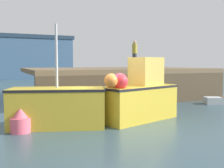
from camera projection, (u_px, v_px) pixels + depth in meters
ground at (112, 128)px, 8.79m from camera, size 120.00×160.00×0.10m
pier at (120, 73)px, 15.83m from camera, size 10.88×7.19×1.85m
fishing_boat_near_left at (57, 107)px, 8.61m from camera, size 3.37×2.12×3.43m
fishing_boat_near_right at (138, 95)px, 9.69m from camera, size 3.40×2.10×2.37m
rowboat at (223, 101)px, 13.63m from camera, size 1.99×1.41×0.40m
dockworker at (135, 54)px, 17.04m from camera, size 0.34×0.34×1.81m
warehouse at (33, 57)px, 36.73m from camera, size 10.62×5.77×5.97m
mooring_buoy_foreground at (21, 121)px, 7.98m from camera, size 0.62×0.62×0.78m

